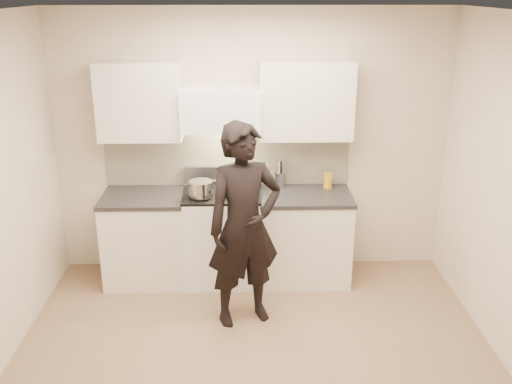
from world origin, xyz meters
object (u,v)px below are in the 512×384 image
wok (238,177)px  utensil_crock (280,178)px  counter_right (304,236)px  stove (223,235)px  person (244,226)px

wok → utensil_crock: wok is taller
counter_right → wok: wok is taller
stove → counter_right: size_ratio=1.04×
person → utensil_crock: bearing=49.8°
stove → wok: 0.62m
counter_right → person: size_ratio=0.50×
stove → utensil_crock: bearing=22.5°
counter_right → stove: bearing=-180.0°
wok → counter_right: bearing=-11.7°
wok → utensil_crock: bearing=14.0°
utensil_crock → person: size_ratio=0.15×
counter_right → person: (-0.61, -0.78, 0.46)m
stove → wok: size_ratio=2.07×
utensil_crock → person: person is taller
counter_right → wok: (-0.67, 0.14, 0.60)m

